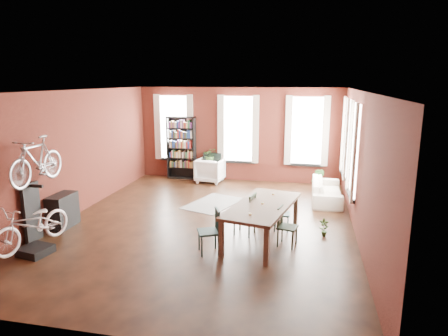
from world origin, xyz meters
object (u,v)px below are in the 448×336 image
(cream_sofa, at_px, (327,187))
(bike_trainer, at_px, (36,251))
(bookshelf, at_px, (181,148))
(plant_stand, at_px, (211,171))
(console_table, at_px, (63,211))
(dining_chair_b, at_px, (245,214))
(dining_chair_c, at_px, (287,227))
(white_armchair, at_px, (210,169))
(dining_chair_d, at_px, (282,214))
(dining_table, at_px, (262,222))
(bicycle_floor, at_px, (30,204))
(dining_chair_a, at_px, (209,232))

(cream_sofa, height_order, bike_trainer, cream_sofa)
(bookshelf, bearing_deg, bike_trainer, -97.81)
(plant_stand, bearing_deg, console_table, -114.35)
(dining_chair_b, xyz_separation_m, bookshelf, (-3.03, 4.75, 0.62))
(cream_sofa, bearing_deg, dining_chair_c, 165.09)
(console_table, height_order, plant_stand, console_table)
(white_armchair, bearing_deg, plant_stand, -78.24)
(dining_chair_c, xyz_separation_m, bike_trainer, (-4.94, -1.50, -0.34))
(dining_chair_d, xyz_separation_m, plant_stand, (-2.76, 4.32, -0.09))
(dining_table, height_order, dining_chair_d, dining_table)
(console_table, bearing_deg, dining_chair_b, 5.96)
(bookshelf, height_order, cream_sofa, bookshelf)
(bookshelf, relative_size, console_table, 2.75)
(bookshelf, distance_m, cream_sofa, 5.28)
(cream_sofa, height_order, bicycle_floor, bicycle_floor)
(dining_chair_c, relative_size, cream_sofa, 0.40)
(dining_chair_d, relative_size, console_table, 1.00)
(dining_table, distance_m, dining_chair_b, 0.52)
(console_table, xyz_separation_m, bicycle_floor, (0.33, -1.47, 0.64))
(bookshelf, height_order, console_table, bookshelf)
(dining_table, distance_m, bookshelf, 6.15)
(white_armchair, bearing_deg, console_table, 69.55)
(white_armchair, bearing_deg, dining_chair_c, 125.89)
(dining_chair_a, height_order, dining_chair_c, dining_chair_a)
(bookshelf, bearing_deg, dining_table, -55.51)
(dining_chair_c, bearing_deg, dining_table, 85.54)
(bicycle_floor, bearing_deg, dining_chair_c, 29.25)
(dining_chair_a, bearing_deg, white_armchair, 169.70)
(dining_chair_a, bearing_deg, dining_chair_b, 130.62)
(cream_sofa, xyz_separation_m, bike_trainer, (-5.87, -5.01, -0.33))
(dining_chair_b, distance_m, white_armchair, 4.87)
(dining_table, bearing_deg, dining_chair_c, -5.61)
(dining_chair_a, xyz_separation_m, dining_chair_b, (0.55, 1.15, 0.02))
(dining_chair_b, relative_size, cream_sofa, 0.46)
(dining_chair_a, distance_m, console_table, 3.83)
(dining_chair_b, relative_size, bookshelf, 0.43)
(dining_table, height_order, dining_chair_c, dining_chair_c)
(dining_chair_d, height_order, cream_sofa, cream_sofa)
(plant_stand, distance_m, bicycle_floor, 7.01)
(dining_table, height_order, white_armchair, white_armchair)
(dining_chair_b, xyz_separation_m, dining_chair_c, (0.99, -0.46, -0.06))
(bicycle_floor, bearing_deg, plant_stand, 85.96)
(dining_chair_c, bearing_deg, white_armchair, 43.43)
(dining_chair_b, distance_m, bike_trainer, 4.42)
(bookshelf, xyz_separation_m, white_armchair, (1.10, -0.27, -0.65))
(white_armchair, relative_size, bicycle_floor, 0.51)
(dining_chair_a, height_order, console_table, dining_chair_a)
(dining_chair_a, distance_m, plant_stand, 6.07)
(dining_chair_c, xyz_separation_m, bicycle_floor, (-4.97, -1.46, 0.62))
(white_armchair, bearing_deg, bike_trainer, 77.91)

